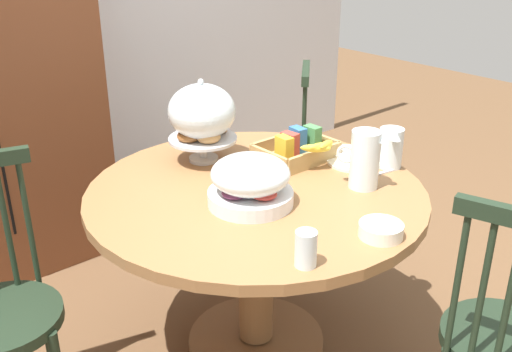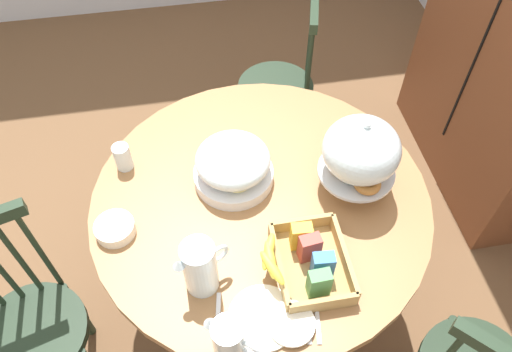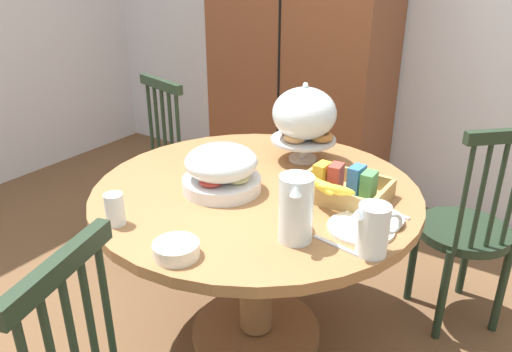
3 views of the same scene
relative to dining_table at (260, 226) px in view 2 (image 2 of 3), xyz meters
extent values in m
plane|color=brown|center=(-0.07, -0.12, -0.54)|extent=(10.00, 10.00, 0.00)
cube|color=black|center=(-0.56, 1.10, 0.51)|extent=(0.01, 0.01, 1.52)
cylinder|color=olive|center=(0.00, 0.00, 0.18)|extent=(1.26, 1.26, 0.04)
cylinder|color=brown|center=(0.00, 0.00, -0.15)|extent=(0.14, 0.14, 0.63)
cylinder|color=brown|center=(0.00, 0.00, -0.51)|extent=(0.56, 0.56, 0.06)
cylinder|color=#1E2D1E|center=(-0.90, 0.24, -0.09)|extent=(0.40, 0.40, 0.04)
cylinder|color=#1E2D1E|center=(-1.07, 0.15, -0.31)|extent=(0.04, 0.04, 0.45)
cylinder|color=#1E2D1E|center=(-0.80, 0.07, -0.31)|extent=(0.04, 0.04, 0.45)
cylinder|color=#1E2D1E|center=(-0.99, 0.42, -0.31)|extent=(0.04, 0.04, 0.45)
cylinder|color=#1E2D1E|center=(-0.72, 0.34, -0.31)|extent=(0.04, 0.04, 0.45)
cylinder|color=#1E2D1E|center=(-0.99, 0.44, 0.15)|extent=(0.02, 0.02, 0.48)
cylinder|color=#1E2D1E|center=(-0.92, 0.42, 0.15)|extent=(0.02, 0.02, 0.48)
cylinder|color=#1E2D1E|center=(-0.85, 0.40, 0.15)|extent=(0.02, 0.02, 0.48)
cylinder|color=#1E2D1E|center=(-0.79, 0.38, 0.15)|extent=(0.02, 0.02, 0.48)
cylinder|color=#1E2D1E|center=(-0.72, 0.36, 0.15)|extent=(0.02, 0.02, 0.48)
cube|color=#1E2D1E|center=(-0.85, 0.40, 0.41)|extent=(0.36, 0.13, 0.05)
cylinder|color=#1E2D1E|center=(0.26, -0.89, -0.09)|extent=(0.40, 0.40, 0.04)
cylinder|color=#1E2D1E|center=(0.17, -1.07, -0.31)|extent=(0.04, 0.04, 0.45)
cylinder|color=#1E2D1E|center=(0.09, -0.80, -0.31)|extent=(0.04, 0.04, 0.45)
cylinder|color=#1E2D1E|center=(0.09, -0.87, 0.15)|extent=(0.02, 0.02, 0.48)
cylinder|color=#1E2D1E|center=(0.07, -0.80, 0.15)|extent=(0.02, 0.02, 0.48)
cylinder|color=#1E2D1E|center=(0.47, 0.65, -0.31)|extent=(0.04, 0.04, 0.45)
cylinder|color=silver|center=(0.01, 0.35, 0.21)|extent=(0.12, 0.12, 0.02)
cylinder|color=silver|center=(0.01, 0.35, 0.25)|extent=(0.03, 0.03, 0.09)
cylinder|color=silver|center=(0.01, 0.35, 0.30)|extent=(0.28, 0.28, 0.01)
torus|color=#B27033|center=(0.09, 0.36, 0.32)|extent=(0.10, 0.10, 0.03)
torus|color=#D19347|center=(0.02, 0.41, 0.32)|extent=(0.10, 0.10, 0.03)
torus|color=#935628|center=(-0.05, 0.35, 0.32)|extent=(0.10, 0.10, 0.03)
torus|color=tan|center=(0.00, 0.29, 0.32)|extent=(0.10, 0.10, 0.03)
ellipsoid|color=silver|center=(0.01, 0.35, 0.41)|extent=(0.27, 0.27, 0.22)
sphere|color=silver|center=(0.01, 0.35, 0.53)|extent=(0.02, 0.02, 0.02)
cylinder|color=silver|center=(-0.10, -0.09, 0.23)|extent=(0.30, 0.30, 0.05)
ellipsoid|color=beige|center=(-0.03, -0.08, 0.26)|extent=(0.09, 0.09, 0.03)
ellipsoid|color=#8CBF59|center=(-0.10, -0.02, 0.26)|extent=(0.09, 0.09, 0.03)
ellipsoid|color=#6B2D4C|center=(-0.17, -0.08, 0.26)|extent=(0.09, 0.09, 0.03)
ellipsoid|color=#CC3D33|center=(-0.10, -0.15, 0.26)|extent=(0.09, 0.09, 0.03)
ellipsoid|color=silver|center=(-0.10, -0.09, 0.32)|extent=(0.28, 0.28, 0.13)
cylinder|color=silver|center=(0.31, -0.25, 0.31)|extent=(0.11, 0.11, 0.22)
cylinder|color=orange|center=(0.31, -0.25, 0.28)|extent=(0.10, 0.10, 0.15)
cone|color=silver|center=(0.34, -0.31, 0.40)|extent=(0.05, 0.05, 0.03)
torus|color=silver|center=(0.28, -0.19, 0.32)|extent=(0.05, 0.07, 0.07)
cylinder|color=silver|center=(0.54, -0.19, 0.28)|extent=(0.10, 0.10, 0.16)
cylinder|color=white|center=(0.54, -0.19, 0.26)|extent=(0.08, 0.08, 0.11)
cone|color=silver|center=(0.51, -0.24, 0.35)|extent=(0.05, 0.05, 0.03)
torus|color=silver|center=(0.58, -0.14, 0.29)|extent=(0.06, 0.07, 0.07)
cube|color=tan|center=(0.32, 0.11, 0.21)|extent=(0.30, 0.22, 0.01)
cube|color=tan|center=(0.32, 0.00, 0.24)|extent=(0.30, 0.02, 0.07)
cube|color=tan|center=(0.32, 0.22, 0.24)|extent=(0.30, 0.02, 0.07)
cube|color=tan|center=(0.17, 0.11, 0.24)|extent=(0.02, 0.22, 0.07)
cube|color=tan|center=(0.47, 0.11, 0.24)|extent=(0.02, 0.22, 0.07)
cube|color=gold|center=(0.23, 0.10, 0.27)|extent=(0.05, 0.07, 0.11)
cube|color=#B23D33|center=(0.28, 0.11, 0.27)|extent=(0.05, 0.07, 0.11)
cube|color=#336BAD|center=(0.35, 0.14, 0.27)|extent=(0.05, 0.07, 0.11)
cube|color=#47894C|center=(0.41, 0.11, 0.27)|extent=(0.05, 0.07, 0.11)
ellipsoid|color=yellow|center=(0.29, -0.03, 0.30)|extent=(0.14, 0.08, 0.05)
ellipsoid|color=yellow|center=(0.32, -0.03, 0.30)|extent=(0.13, 0.03, 0.05)
ellipsoid|color=yellow|center=(0.35, -0.03, 0.30)|extent=(0.14, 0.08, 0.05)
cylinder|color=white|center=(0.46, -0.08, 0.21)|extent=(0.22, 0.22, 0.01)
cylinder|color=white|center=(0.50, 0.01, 0.22)|extent=(0.15, 0.15, 0.01)
cylinder|color=white|center=(0.06, -0.53, 0.22)|extent=(0.14, 0.14, 0.04)
cylinder|color=silver|center=(-0.23, -0.49, 0.26)|extent=(0.06, 0.06, 0.11)
cube|color=silver|center=(0.49, 0.06, 0.20)|extent=(0.17, 0.04, 0.01)
cube|color=silver|center=(0.49, 0.09, 0.20)|extent=(0.17, 0.04, 0.01)
cube|color=silver|center=(0.44, -0.21, 0.20)|extent=(0.17, 0.04, 0.01)
camera|label=1|loc=(-1.29, -1.50, 1.12)|focal=41.32mm
camera|label=2|loc=(1.07, -0.20, 1.70)|focal=35.08mm
camera|label=3|loc=(0.96, -1.46, 1.03)|focal=35.16mm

